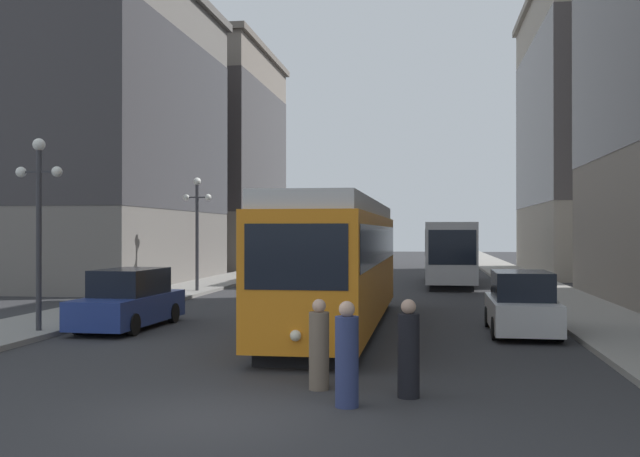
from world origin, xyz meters
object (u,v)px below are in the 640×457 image
at_px(transit_bus, 449,250).
at_px(lamp_post_left_near, 39,204).
at_px(parked_car_right_far, 521,305).
at_px(parked_car_left_near, 274,268).
at_px(pedestrian_on_sidewalk, 347,358).
at_px(parked_car_left_mid, 129,301).
at_px(lamp_post_left_far, 197,216).
at_px(pedestrian_crossing_near, 319,347).
at_px(pedestrian_crossing_far, 409,352).
at_px(streetcar, 339,260).

distance_m(transit_bus, lamp_post_left_near, 25.54).
xyz_separation_m(parked_car_right_far, lamp_post_left_near, (-13.70, -2.39, 2.92)).
relative_size(parked_car_left_near, pedestrian_on_sidewalk, 2.57).
relative_size(parked_car_right_far, pedestrian_on_sidewalk, 2.57).
relative_size(parked_car_left_near, parked_car_right_far, 1.00).
distance_m(transit_bus, parked_car_left_near, 10.31).
distance_m(parked_car_left_mid, pedestrian_on_sidewalk, 12.01).
distance_m(lamp_post_left_near, lamp_post_left_far, 14.46).
height_order(pedestrian_crossing_near, pedestrian_crossing_far, pedestrian_crossing_far).
distance_m(transit_bus, parked_car_right_far, 20.11).
relative_size(parked_car_right_far, lamp_post_left_far, 0.85).
distance_m(pedestrian_crossing_far, lamp_post_left_far, 23.59).
height_order(pedestrian_crossing_far, lamp_post_left_near, lamp_post_left_near).
xyz_separation_m(parked_car_left_near, parked_car_right_far, (11.80, -20.83, 0.00)).
distance_m(streetcar, parked_car_left_mid, 6.58).
xyz_separation_m(transit_bus, parked_car_left_near, (-10.22, 0.82, -1.10)).
distance_m(parked_car_left_mid, lamp_post_left_near, 3.98).
xyz_separation_m(parked_car_left_mid, pedestrian_on_sidewalk, (7.78, -9.15, -0.01)).
xyz_separation_m(streetcar, parked_car_left_near, (-6.41, 20.45, -1.26)).
height_order(pedestrian_crossing_far, pedestrian_on_sidewalk, pedestrian_on_sidewalk).
bearing_deg(lamp_post_left_near, parked_car_left_near, 85.32).
xyz_separation_m(streetcar, pedestrian_crossing_near, (0.70, -8.71, -1.31)).
height_order(transit_bus, parked_car_right_far, transit_bus).
relative_size(parked_car_right_far, lamp_post_left_near, 0.84).
relative_size(parked_car_left_mid, pedestrian_crossing_near, 2.92).
bearing_deg(parked_car_left_mid, streetcar, 9.36).
height_order(parked_car_left_mid, lamp_post_left_near, lamp_post_left_near).
bearing_deg(pedestrian_crossing_near, parked_car_left_near, 148.85).
distance_m(streetcar, lamp_post_left_far, 14.43).
relative_size(transit_bus, parked_car_right_far, 2.46).
bearing_deg(parked_car_left_mid, pedestrian_crossing_near, -46.08).
height_order(transit_bus, lamp_post_left_near, lamp_post_left_near).
bearing_deg(pedestrian_crossing_near, parked_car_left_mid, 177.28).
height_order(parked_car_left_near, pedestrian_crossing_far, parked_car_left_near).
xyz_separation_m(lamp_post_left_near, lamp_post_left_far, (-0.00, 14.46, -0.04)).
xyz_separation_m(transit_bus, pedestrian_on_sidewalk, (-2.45, -29.63, -1.11)).
distance_m(parked_car_left_near, parked_car_left_mid, 21.30).
relative_size(streetcar, pedestrian_crossing_far, 8.33).
height_order(pedestrian_crossing_near, lamp_post_left_far, lamp_post_left_far).
height_order(lamp_post_left_near, lamp_post_left_far, lamp_post_left_near).
relative_size(parked_car_left_near, lamp_post_left_far, 0.85).
xyz_separation_m(streetcar, parked_car_left_mid, (-6.41, -0.85, -1.26)).
height_order(transit_bus, parked_car_left_mid, transit_bus).
height_order(parked_car_left_mid, pedestrian_on_sidewalk, parked_car_left_mid).
bearing_deg(transit_bus, pedestrian_crossing_far, -93.08).
xyz_separation_m(pedestrian_crossing_near, pedestrian_on_sidewalk, (0.67, -1.29, 0.04)).
height_order(transit_bus, pedestrian_crossing_far, transit_bus).
bearing_deg(lamp_post_left_near, parked_car_left_mid, 45.36).
bearing_deg(lamp_post_left_far, pedestrian_on_sidewalk, -65.95).
bearing_deg(parked_car_left_mid, pedestrian_on_sidewalk, -47.82).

